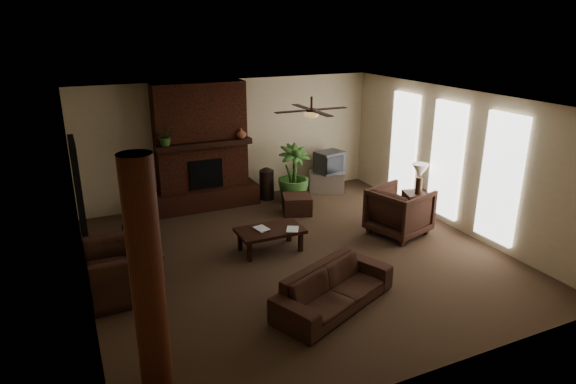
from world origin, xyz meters
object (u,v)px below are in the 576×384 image
lamp_left (136,197)px  floor_vase (267,181)px  side_table_left (140,233)px  lamp_right (420,173)px  log_column (147,280)px  tv_stand (326,181)px  ottoman (297,204)px  floor_plant (293,186)px  armchair_right (400,209)px  coffee_table (270,232)px  side_table_right (416,205)px  armchair_left (123,261)px  sofa (334,282)px

lamp_left → floor_vase: bearing=25.2°
side_table_left → lamp_right: lamp_right is taller
log_column → tv_stand: bearing=46.1°
ottoman → floor_plant: size_ratio=0.45×
ottoman → lamp_right: size_ratio=0.92×
armchair_right → coffee_table: bearing=65.9°
floor_plant → lamp_right: (1.97, -2.04, 0.62)m
coffee_table → floor_vase: bearing=68.8°
armchair_right → lamp_right: 1.14m
log_column → floor_plant: log_column is taller
lamp_right → floor_plant: bearing=134.1°
ottoman → armchair_right: bearing=-54.3°
side_table_right → lamp_right: 0.73m
floor_vase → side_table_left: size_ratio=1.40×
floor_plant → side_table_right: 2.81m
floor_vase → side_table_left: (-3.17, -1.50, -0.16)m
armchair_left → floor_plant: size_ratio=0.91×
ottoman → lamp_left: lamp_left is taller
tv_stand → floor_plant: size_ratio=0.63×
floor_vase → lamp_right: bearing=-45.1°
floor_plant → side_table_left: 3.82m
lamp_right → side_table_right: bearing=90.0°
log_column → armchair_right: 5.84m
ottoman → floor_plant: 0.77m
ottoman → side_table_right: bearing=-30.1°
floor_vase → side_table_right: bearing=-44.6°
floor_plant → ottoman: bearing=-109.2°
coffee_table → floor_plant: 2.70m
coffee_table → armchair_right: bearing=-7.5°
coffee_table → side_table_right: bearing=3.8°
log_column → armchair_right: (5.22, 2.47, -0.88)m
coffee_table → ottoman: (1.28, 1.52, -0.17)m
sofa → lamp_left: lamp_left is taller
armchair_right → side_table_left: size_ratio=1.90×
coffee_table → lamp_right: size_ratio=1.85×
log_column → lamp_right: 6.81m
coffee_table → log_column: bearing=-132.7°
tv_stand → floor_vase: size_ratio=1.10×
log_column → lamp_right: log_column is taller
armchair_right → lamp_left: bearing=55.8°
log_column → lamp_left: size_ratio=4.31×
armchair_left → lamp_right: bearing=94.4°
lamp_right → armchair_left: bearing=-174.2°
armchair_right → tv_stand: size_ratio=1.23×
ottoman → tv_stand: 1.67m
armchair_left → log_column: bearing=-0.7°
log_column → sofa: (2.72, 0.68, -1.00)m
log_column → armchair_right: size_ratio=2.68×
side_table_right → ottoman: bearing=149.9°
tv_stand → floor_plant: bearing=-138.3°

